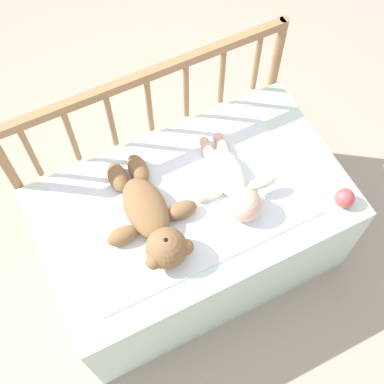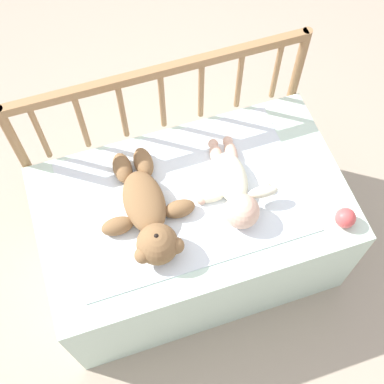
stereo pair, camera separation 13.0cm
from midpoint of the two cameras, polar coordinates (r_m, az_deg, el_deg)
name	(u,v)px [view 2 (the right image)]	position (r m, az deg, el deg)	size (l,w,h in m)	color
ground_plane	(193,255)	(2.42, 1.62, -6.80)	(12.00, 12.00, 0.00)	tan
crib_mattress	(193,231)	(2.18, 1.80, -4.31)	(1.14, 0.68, 0.52)	silver
crib_rail	(163,113)	(2.06, -1.28, 8.31)	(1.14, 0.04, 0.85)	#997047
blanket	(183,196)	(1.95, 0.98, -0.56)	(0.86, 0.57, 0.01)	white
teddy_bear	(148,214)	(1.86, -2.72, -2.49)	(0.34, 0.48, 0.15)	olive
baby	(235,189)	(1.92, 6.51, 0.20)	(0.29, 0.40, 0.13)	#EAEACC
toy_ball	(345,218)	(1.97, 17.89, -2.78)	(0.07, 0.07, 0.07)	#DB4C4C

